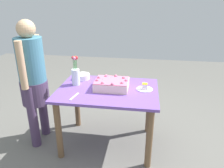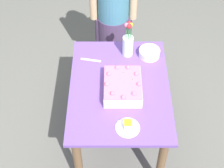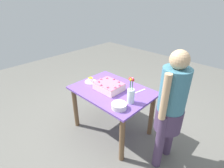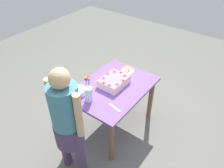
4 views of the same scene
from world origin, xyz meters
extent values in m
plane|color=#61605A|center=(0.00, 0.00, 0.00)|extent=(8.00, 8.00, 0.00)
cube|color=#6D49A4|center=(0.00, 0.00, 0.72)|extent=(1.13, 0.82, 0.03)
cylinder|color=brown|center=(-0.49, -0.33, 0.35)|extent=(0.07, 0.07, 0.70)
cylinder|color=brown|center=(0.49, -0.33, 0.35)|extent=(0.07, 0.07, 0.70)
cylinder|color=brown|center=(-0.49, 0.33, 0.35)|extent=(0.07, 0.07, 0.70)
cylinder|color=brown|center=(0.49, 0.33, 0.35)|extent=(0.07, 0.07, 0.70)
cube|color=#FEDDC7|center=(0.04, 0.02, 0.78)|extent=(0.37, 0.30, 0.09)
cube|color=pink|center=(0.04, 0.02, 0.83)|extent=(0.37, 0.29, 0.01)
sphere|color=pink|center=(0.21, 0.02, 0.84)|extent=(0.04, 0.04, 0.04)
sphere|color=pink|center=(0.17, 0.11, 0.84)|extent=(0.04, 0.04, 0.04)
sphere|color=pink|center=(0.07, 0.15, 0.84)|extent=(0.04, 0.04, 0.04)
sphere|color=pink|center=(-0.04, 0.13, 0.84)|extent=(0.04, 0.04, 0.04)
sphere|color=pink|center=(-0.11, 0.07, 0.84)|extent=(0.04, 0.04, 0.04)
sphere|color=pink|center=(-0.11, -0.02, 0.84)|extent=(0.04, 0.04, 0.04)
sphere|color=pink|center=(-0.04, -0.09, 0.84)|extent=(0.04, 0.04, 0.04)
sphere|color=pink|center=(0.07, -0.10, 0.84)|extent=(0.04, 0.04, 0.04)
sphere|color=pink|center=(0.17, -0.06, 0.84)|extent=(0.04, 0.04, 0.04)
cone|color=#2D8438|center=(0.02, 0.10, 0.84)|extent=(0.02, 0.02, 0.02)
cone|color=#2D8438|center=(-0.06, 0.03, 0.84)|extent=(0.02, 0.02, 0.02)
cylinder|color=white|center=(0.41, 0.05, 0.74)|extent=(0.18, 0.18, 0.01)
cube|color=white|center=(0.41, 0.05, 0.77)|extent=(0.06, 0.06, 0.06)
cube|color=yellow|center=(0.41, 0.05, 0.80)|extent=(0.06, 0.06, 0.01)
cube|color=silver|center=(-0.31, -0.25, 0.73)|extent=(0.05, 0.18, 0.00)
cylinder|color=white|center=(-0.39, 0.08, 0.83)|extent=(0.09, 0.09, 0.19)
cylinder|color=#2D8438|center=(-0.38, 0.08, 0.99)|extent=(0.01, 0.01, 0.14)
sphere|color=red|center=(-0.38, 0.08, 1.06)|extent=(0.04, 0.04, 0.04)
cylinder|color=#2D8438|center=(-0.39, 0.10, 0.99)|extent=(0.01, 0.01, 0.14)
sphere|color=gold|center=(-0.39, 0.10, 1.06)|extent=(0.03, 0.03, 0.03)
cylinder|color=#2D8438|center=(-0.41, 0.08, 0.99)|extent=(0.01, 0.01, 0.14)
sphere|color=red|center=(-0.41, 0.08, 1.06)|extent=(0.04, 0.04, 0.04)
cylinder|color=#2D8438|center=(-0.39, 0.06, 0.99)|extent=(0.01, 0.01, 0.14)
sphere|color=#D46A8F|center=(-0.39, 0.06, 1.06)|extent=(0.04, 0.04, 0.04)
cylinder|color=silver|center=(-0.37, 0.27, 0.77)|extent=(0.19, 0.19, 0.07)
cylinder|color=#483556|center=(-0.86, -0.18, 0.39)|extent=(0.11, 0.11, 0.78)
cylinder|color=#483556|center=(-0.86, 0.08, 0.39)|extent=(0.11, 0.11, 0.78)
cylinder|color=#483556|center=(-0.86, -0.05, 0.66)|extent=(0.31, 0.32, 0.28)
camera|label=1|loc=(0.40, -2.23, 1.72)|focal=35.00mm
camera|label=2|loc=(1.88, -0.06, 2.82)|focal=55.00mm
camera|label=3|loc=(-1.51, 1.58, 1.97)|focal=28.00mm
camera|label=4|loc=(-1.82, -1.35, 2.52)|focal=35.00mm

